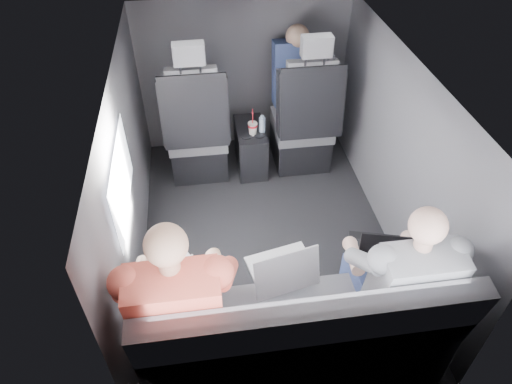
{
  "coord_description": "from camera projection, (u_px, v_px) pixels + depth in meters",
  "views": [
    {
      "loc": [
        -0.41,
        -2.35,
        2.53
      ],
      "look_at": [
        -0.08,
        -0.05,
        0.5
      ],
      "focal_mm": 32.0,
      "sensor_mm": 36.0,
      "label": 1
    }
  ],
  "objects": [
    {
      "name": "ceiling",
      "position": [
        269.0,
        72.0,
        2.57
      ],
      "size": [
        2.6,
        2.6,
        0.0
      ],
      "primitive_type": "plane",
      "rotation": [
        3.14,
        0.0,
        0.0
      ],
      "color": "#B2B2AD",
      "rests_on": "panel_back"
    },
    {
      "name": "front_seat_left",
      "position": [
        197.0,
        135.0,
        3.78
      ],
      "size": [
        0.52,
        0.58,
        1.26
      ],
      "color": "black",
      "rests_on": "floor"
    },
    {
      "name": "passenger_rear_right",
      "position": [
        396.0,
        278.0,
        2.39
      ],
      "size": [
        0.49,
        0.61,
        1.2
      ],
      "color": "navy",
      "rests_on": "rear_bench"
    },
    {
      "name": "laptop_silver",
      "position": [
        283.0,
        268.0,
        2.42
      ],
      "size": [
        0.39,
        0.38,
        0.25
      ],
      "color": "silver",
      "rests_on": "rear_bench"
    },
    {
      "name": "panel_right",
      "position": [
        397.0,
        155.0,
        3.11
      ],
      "size": [
        0.02,
        2.6,
        1.35
      ],
      "primitive_type": "cube",
      "color": "#56565B",
      "rests_on": "floor"
    },
    {
      "name": "laptop_black",
      "position": [
        380.0,
        249.0,
        2.53
      ],
      "size": [
        0.35,
        0.34,
        0.22
      ],
      "color": "black",
      "rests_on": "passenger_rear_right"
    },
    {
      "name": "panel_back",
      "position": [
        313.0,
        342.0,
        2.05
      ],
      "size": [
        1.8,
        0.02,
        1.35
      ],
      "primitive_type": "cube",
      "color": "#56565B",
      "rests_on": "floor"
    },
    {
      "name": "panel_front",
      "position": [
        244.0,
        75.0,
        3.99
      ],
      "size": [
        1.8,
        0.02,
        1.35
      ],
      "primitive_type": "cube",
      "color": "#56565B",
      "rests_on": "floor"
    },
    {
      "name": "center_console",
      "position": [
        251.0,
        148.0,
        3.98
      ],
      "size": [
        0.24,
        0.48,
        0.41
      ],
      "color": "black",
      "rests_on": "floor"
    },
    {
      "name": "soda_cup",
      "position": [
        253.0,
        128.0,
        3.75
      ],
      "size": [
        0.08,
        0.08,
        0.24
      ],
      "color": "white",
      "rests_on": "center_console"
    },
    {
      "name": "seatbelt",
      "position": [
        312.0,
        95.0,
        3.48
      ],
      "size": [
        0.35,
        0.11,
        0.59
      ],
      "primitive_type": "cube",
      "rotation": [
        -0.14,
        0.49,
        0.0
      ],
      "color": "black",
      "rests_on": "front_seat_right"
    },
    {
      "name": "panel_left",
      "position": [
        129.0,
        178.0,
        2.92
      ],
      "size": [
        0.02,
        2.6,
        1.35
      ],
      "primitive_type": "cube",
      "color": "#56565B",
      "rests_on": "floor"
    },
    {
      "name": "side_window",
      "position": [
        122.0,
        181.0,
        2.55
      ],
      "size": [
        0.02,
        0.75,
        0.42
      ],
      "primitive_type": "cube",
      "color": "white",
      "rests_on": "panel_left"
    },
    {
      "name": "floor",
      "position": [
        266.0,
        236.0,
        3.46
      ],
      "size": [
        2.6,
        2.6,
        0.0
      ],
      "primitive_type": "plane",
      "color": "black",
      "rests_on": "ground"
    },
    {
      "name": "laptop_white",
      "position": [
        172.0,
        281.0,
        2.36
      ],
      "size": [
        0.38,
        0.42,
        0.23
      ],
      "color": "white",
      "rests_on": "passenger_rear_left"
    },
    {
      "name": "rear_bench",
      "position": [
        298.0,
        339.0,
        2.47
      ],
      "size": [
        1.6,
        0.57,
        0.92
      ],
      "color": "slate",
      "rests_on": "floor"
    },
    {
      "name": "front_seat_right",
      "position": [
        304.0,
        127.0,
        3.87
      ],
      "size": [
        0.52,
        0.58,
        1.26
      ],
      "color": "black",
      "rests_on": "floor"
    },
    {
      "name": "passenger_rear_left",
      "position": [
        180.0,
        301.0,
        2.26
      ],
      "size": [
        0.52,
        0.64,
        1.26
      ],
      "color": "#37373C",
      "rests_on": "rear_bench"
    },
    {
      "name": "water_bottle",
      "position": [
        262.0,
        125.0,
        3.77
      ],
      "size": [
        0.05,
        0.05,
        0.16
      ],
      "color": "#A9C9E5",
      "rests_on": "center_console"
    },
    {
      "name": "passenger_front_right",
      "position": [
        295.0,
        76.0,
        3.83
      ],
      "size": [
        0.38,
        0.38,
        0.75
      ],
      "color": "navy",
      "rests_on": "front_seat_right"
    }
  ]
}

